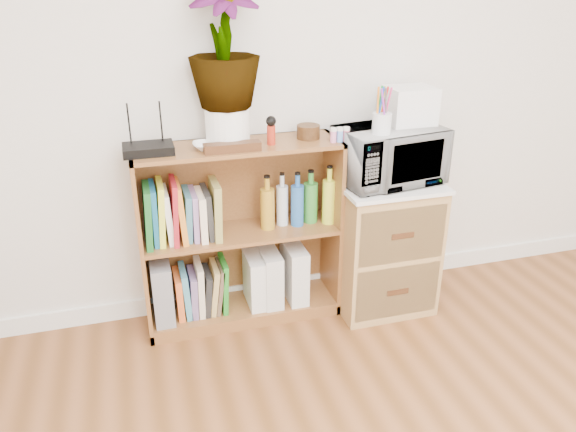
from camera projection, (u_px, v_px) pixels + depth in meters
name	position (u px, v px, depth m)	size (l,w,h in m)	color
skirting_board	(298.00, 284.00, 3.22)	(4.00, 0.02, 0.10)	white
bookshelf	(241.00, 235.00, 2.84)	(1.00, 0.30, 0.95)	brown
wicker_unit	(381.00, 245.00, 3.01)	(0.50, 0.45, 0.70)	#9E7542
microwave	(389.00, 155.00, 2.80)	(0.50, 0.34, 0.28)	white
pen_cup	(382.00, 123.00, 2.62)	(0.09, 0.09, 0.10)	silver
small_appliance	(410.00, 105.00, 2.78)	(0.23, 0.19, 0.18)	white
router	(148.00, 149.00, 2.51)	(0.22, 0.15, 0.04)	black
white_bowl	(207.00, 146.00, 2.57)	(0.13, 0.13, 0.03)	white
plant_pot	(228.00, 126.00, 2.62)	(0.21, 0.21, 0.18)	white
potted_plant	(224.00, 43.00, 2.46)	(0.32, 0.32, 0.57)	#2C6E33
trinket_box	(232.00, 147.00, 2.54)	(0.26, 0.06, 0.04)	#351C0E
kokeshi_doll	(271.00, 135.00, 2.63)	(0.04, 0.04, 0.09)	#B02815
wooden_bowl	(308.00, 132.00, 2.73)	(0.11, 0.11, 0.07)	#321C0D
paint_jars	(340.00, 136.00, 2.67)	(0.12, 0.04, 0.06)	pink
file_box	(162.00, 288.00, 2.83)	(0.10, 0.26, 0.32)	gray
magazine_holder_left	(255.00, 280.00, 2.95)	(0.09, 0.22, 0.28)	silver
magazine_holder_mid	(270.00, 276.00, 2.97)	(0.09, 0.24, 0.30)	silver
magazine_holder_right	(294.00, 272.00, 3.00)	(0.10, 0.25, 0.31)	silver
cookbooks	(181.00, 213.00, 2.70)	(0.36, 0.20, 0.31)	#1A6426
liquor_bottles	(298.00, 199.00, 2.85)	(0.39, 0.07, 0.30)	#B58622
lower_books	(201.00, 289.00, 2.90)	(0.27, 0.19, 0.28)	orange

